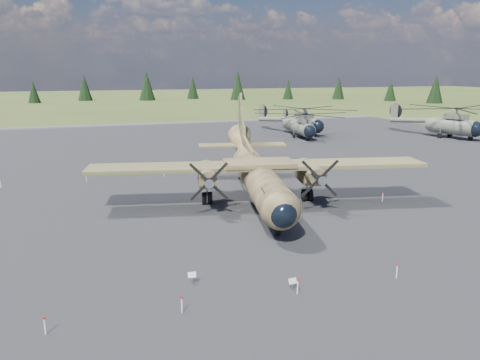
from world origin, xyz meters
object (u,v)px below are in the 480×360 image
object	(u,v)px
transport_plane	(257,171)
helicopter_far	(453,117)
helicopter_near	(303,121)
helicopter_mid	(302,116)

from	to	relation	value
transport_plane	helicopter_far	bearing A→B (deg)	41.81
helicopter_near	helicopter_mid	distance (m)	5.00
transport_plane	helicopter_far	distance (m)	51.70
helicopter_near	helicopter_mid	world-z (taller)	helicopter_mid
transport_plane	helicopter_far	size ratio (longest dim) A/B	1.09
helicopter_mid	helicopter_far	world-z (taller)	helicopter_far
helicopter_mid	helicopter_far	bearing A→B (deg)	-49.62
helicopter_near	helicopter_far	world-z (taller)	helicopter_far
transport_plane	helicopter_near	world-z (taller)	transport_plane
helicopter_near	helicopter_far	xyz separation A→B (m)	(23.95, -7.73, 0.68)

